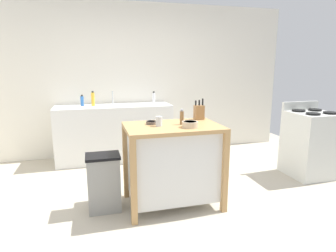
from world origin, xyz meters
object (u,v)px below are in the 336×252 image
at_px(bottle_hand_soap, 154,98).
at_px(bowl_ceramic_small, 151,122).
at_px(knife_block, 199,112).
at_px(stove, 311,144).
at_px(sink_faucet, 113,98).
at_px(kitchen_island, 173,161).
at_px(bowl_stoneware_deep, 190,124).
at_px(drinking_cup, 159,121).
at_px(trash_bin, 104,182).
at_px(bottle_dish_soap, 82,101).
at_px(bottle_spray_cleaner, 93,99).
at_px(pepper_grinder, 182,117).

bearing_deg(bottle_hand_soap, bowl_ceramic_small, -103.27).
height_order(knife_block, stove, knife_block).
distance_m(sink_faucet, stove, 3.13).
distance_m(kitchen_island, bowl_stoneware_deep, 0.49).
bearing_deg(drinking_cup, bowl_ceramic_small, 114.66).
bearing_deg(bottle_hand_soap, kitchen_island, -95.82).
bearing_deg(trash_bin, drinking_cup, -6.27).
distance_m(trash_bin, bottle_dish_soap, 1.94).
height_order(bowl_stoneware_deep, bottle_hand_soap, bottle_hand_soap).
height_order(bowl_stoneware_deep, bowl_ceramic_small, bowl_stoneware_deep).
xyz_separation_m(kitchen_island, bottle_spray_cleaner, (-0.81, 1.82, 0.51)).
xyz_separation_m(bowl_stoneware_deep, drinking_cup, (-0.30, 0.15, 0.02)).
relative_size(kitchen_island, bottle_spray_cleaner, 4.34).
relative_size(sink_faucet, bottle_dish_soap, 1.22).
bearing_deg(drinking_cup, sink_faucet, 99.90).
distance_m(knife_block, pepper_grinder, 0.37).
bearing_deg(kitchen_island, bottle_hand_soap, 84.18).
relative_size(bottle_hand_soap, bottle_spray_cleaner, 0.89).
height_order(bowl_ceramic_small, drinking_cup, drinking_cup).
bearing_deg(stove, bottle_dish_soap, 153.97).
relative_size(trash_bin, bottle_dish_soap, 3.50).
bearing_deg(sink_faucet, trash_bin, -98.08).
height_order(pepper_grinder, bottle_dish_soap, same).
relative_size(drinking_cup, sink_faucet, 0.48).
relative_size(knife_block, pepper_grinder, 1.45).
height_order(kitchen_island, sink_faucet, sink_faucet).
distance_m(pepper_grinder, bottle_dish_soap, 2.14).
bearing_deg(sink_faucet, drinking_cup, -80.10).
xyz_separation_m(bowl_ceramic_small, bottle_dish_soap, (-0.77, 1.74, 0.06)).
distance_m(kitchen_island, drinking_cup, 0.49).
relative_size(knife_block, bottle_hand_soap, 1.18).
distance_m(knife_block, bowl_ceramic_small, 0.63).
bearing_deg(bottle_spray_cleaner, bottle_dish_soap, 165.88).
bearing_deg(knife_block, kitchen_island, -148.25).
xyz_separation_m(drinking_cup, bottle_spray_cleaner, (-0.66, 1.83, 0.05)).
bearing_deg(pepper_grinder, bowl_ceramic_small, 162.58).
height_order(trash_bin, stove, stove).
xyz_separation_m(kitchen_island, pepper_grinder, (0.11, 0.02, 0.49)).
bearing_deg(bottle_dish_soap, drinking_cup, -66.13).
distance_m(trash_bin, sink_faucet, 2.01).
xyz_separation_m(bowl_stoneware_deep, trash_bin, (-0.90, 0.21, -0.64)).
height_order(bowl_stoneware_deep, bottle_spray_cleaner, bottle_spray_cleaner).
relative_size(bowl_ceramic_small, bottle_spray_cleaner, 0.49).
bearing_deg(drinking_cup, kitchen_island, 1.26).
height_order(bowl_stoneware_deep, stove, stove).
distance_m(knife_block, bottle_dish_soap, 2.13).
distance_m(bottle_spray_cleaner, bottle_dish_soap, 0.18).
distance_m(sink_faucet, bottle_spray_cleaner, 0.34).
distance_m(bottle_hand_soap, stove, 2.51).
height_order(drinking_cup, bottle_dish_soap, bottle_dish_soap).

